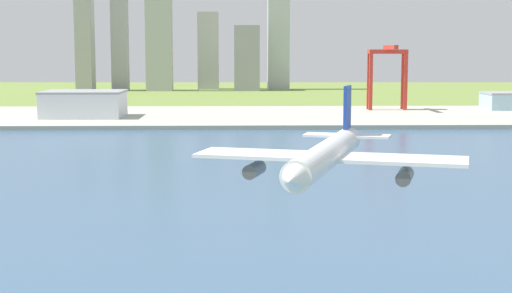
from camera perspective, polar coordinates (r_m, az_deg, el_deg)
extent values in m
plane|color=olive|center=(286.75, -4.25, -1.29)|extent=(2400.00, 2400.00, 0.00)
cube|color=#385675|center=(227.64, -5.00, -3.48)|extent=(840.00, 360.00, 0.15)
cube|color=#A3A797|center=(475.27, -3.13, 2.21)|extent=(840.00, 140.00, 2.50)
cylinder|color=silver|center=(105.37, 5.21, -0.60)|extent=(14.82, 37.99, 3.72)
cone|color=silver|center=(85.24, 2.68, -2.42)|extent=(4.57, 4.94, 3.53)
cube|color=silver|center=(107.33, 5.39, -0.77)|extent=(37.96, 18.95, 0.50)
cube|color=#193899|center=(121.96, 6.70, 2.36)|extent=(1.83, 4.57, 8.93)
cube|color=silver|center=(122.28, 6.68, 0.80)|extent=(14.01, 7.96, 0.36)
cylinder|color=#4C4F54|center=(105.18, 10.84, -2.15)|extent=(3.53, 5.76, 2.05)
cylinder|color=#4C4F54|center=(108.81, -0.13, -1.72)|extent=(3.53, 5.76, 2.05)
cube|color=#B72D23|center=(513.22, 8.41, 4.69)|extent=(2.20, 2.20, 36.58)
cube|color=#B72D23|center=(517.58, 10.90, 4.66)|extent=(2.20, 2.20, 36.58)
cube|color=#B72D23|center=(521.10, 8.26, 4.73)|extent=(2.20, 2.20, 36.58)
cube|color=#B72D23|center=(525.40, 10.72, 4.70)|extent=(2.20, 2.20, 36.58)
cube|color=#B72D23|center=(518.78, 9.62, 6.87)|extent=(25.20, 10.00, 2.80)
cube|color=#B72D23|center=(509.69, 9.83, 7.18)|extent=(2.60, 37.04, 2.60)
cube|color=silver|center=(468.02, -12.49, 3.00)|extent=(45.57, 37.53, 14.17)
cube|color=gray|center=(467.56, -12.51, 3.94)|extent=(46.49, 38.28, 1.20)
cube|color=#9E9EA1|center=(815.55, -12.43, 7.31)|extent=(16.38, 23.81, 93.86)
cube|color=#92929C|center=(820.35, -9.95, 7.64)|extent=(16.65, 14.96, 101.53)
cube|color=#A4A9A9|center=(799.58, -7.14, 8.91)|extent=(26.62, 14.07, 135.05)
cube|color=#ADAEB1|center=(830.64, -3.52, 7.01)|extent=(21.73, 22.85, 80.88)
cube|color=#93929E|center=(802.21, -0.68, 6.50)|extent=(25.89, 23.86, 66.26)
cube|color=#AEB5BB|center=(824.20, 1.66, 8.53)|extent=(22.47, 21.89, 124.40)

